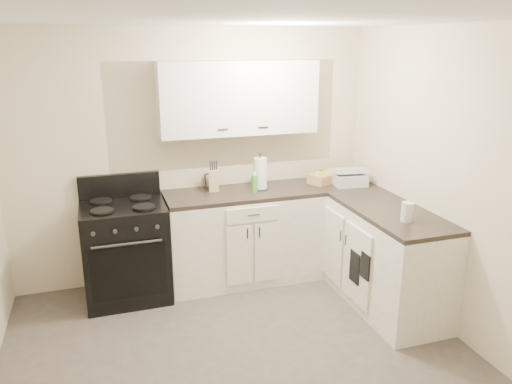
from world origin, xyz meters
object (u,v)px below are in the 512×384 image
object	(u,v)px
knife_block	(214,180)
paper_towel	(260,174)
stove	(126,252)
wicker_basket	(323,178)
countertop_grill	(348,179)

from	to	relation	value
knife_block	paper_towel	xyz separation A→B (m)	(0.46, -0.08, 0.05)
stove	wicker_basket	distance (m)	2.12
wicker_basket	stove	bearing A→B (deg)	-178.17
paper_towel	countertop_grill	world-z (taller)	paper_towel
paper_towel	knife_block	bearing A→B (deg)	170.48
knife_block	countertop_grill	bearing A→B (deg)	4.10
stove	paper_towel	world-z (taller)	paper_towel
countertop_grill	wicker_basket	bearing A→B (deg)	154.96
knife_block	countertop_grill	xyz separation A→B (m)	(1.38, -0.20, -0.05)
paper_towel	countertop_grill	distance (m)	0.94
stove	paper_towel	distance (m)	1.50
stove	wicker_basket	bearing A→B (deg)	1.83
knife_block	countertop_grill	world-z (taller)	knife_block
knife_block	wicker_basket	size ratio (longest dim) A/B	0.73
stove	knife_block	world-z (taller)	knife_block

